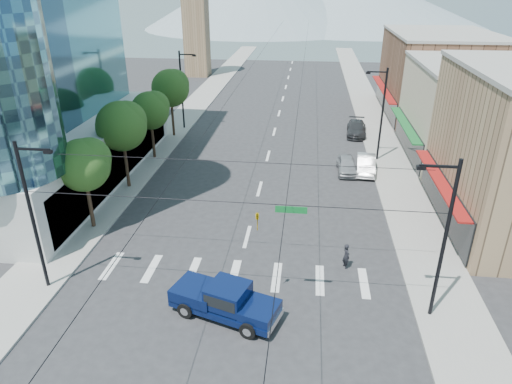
% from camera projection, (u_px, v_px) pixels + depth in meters
% --- Properties ---
extents(ground, '(160.00, 160.00, 0.00)m').
position_uv_depth(ground, '(233.00, 290.00, 26.48)').
color(ground, '#28282B').
rests_on(ground, ground).
extents(sidewalk_left, '(4.00, 120.00, 0.15)m').
position_uv_depth(sidewalk_left, '(194.00, 106.00, 63.61)').
color(sidewalk_left, gray).
rests_on(sidewalk_left, ground).
extents(sidewalk_right, '(4.00, 120.00, 0.15)m').
position_uv_depth(sidewalk_right, '(369.00, 112.00, 61.11)').
color(sidewalk_right, gray).
rests_on(sidewalk_right, ground).
extents(shop_mid, '(12.00, 14.00, 9.00)m').
position_uv_depth(shop_mid, '(476.00, 113.00, 44.02)').
color(shop_mid, tan).
rests_on(shop_mid, ground).
extents(shop_far, '(12.00, 18.00, 10.00)m').
position_uv_depth(shop_far, '(437.00, 76.00, 58.17)').
color(shop_far, brown).
rests_on(shop_far, ground).
extents(clock_tower, '(4.80, 4.80, 20.40)m').
position_uv_depth(clock_tower, '(195.00, 13.00, 79.30)').
color(clock_tower, '#8C6B4C').
rests_on(clock_tower, ground).
extents(tree_near, '(3.65, 3.64, 6.71)m').
position_uv_depth(tree_near, '(85.00, 163.00, 30.97)').
color(tree_near, black).
rests_on(tree_near, ground).
extents(tree_midnear, '(4.09, 4.09, 7.52)m').
position_uv_depth(tree_midnear, '(123.00, 124.00, 37.00)').
color(tree_midnear, black).
rests_on(tree_midnear, ground).
extents(tree_midfar, '(3.65, 3.64, 6.71)m').
position_uv_depth(tree_midfar, '(152.00, 109.00, 43.54)').
color(tree_midfar, black).
rests_on(tree_midfar, ground).
extents(tree_far, '(4.09, 4.09, 7.52)m').
position_uv_depth(tree_far, '(172.00, 87.00, 49.57)').
color(tree_far, black).
rests_on(tree_far, ground).
extents(signal_rig, '(21.80, 0.20, 9.00)m').
position_uv_depth(signal_rig, '(232.00, 229.00, 23.57)').
color(signal_rig, black).
rests_on(signal_rig, ground).
extents(lamp_pole_nw, '(2.00, 0.25, 9.00)m').
position_uv_depth(lamp_pole_nw, '(183.00, 87.00, 52.41)').
color(lamp_pole_nw, black).
rests_on(lamp_pole_nw, ground).
extents(lamp_pole_ne, '(2.00, 0.25, 9.00)m').
position_uv_depth(lamp_pole_ne, '(381.00, 111.00, 43.00)').
color(lamp_pole_ne, black).
rests_on(lamp_pole_ne, ground).
extents(pickup_truck, '(6.24, 3.79, 2.00)m').
position_uv_depth(pickup_truck, '(224.00, 299.00, 24.06)').
color(pickup_truck, '#081540').
rests_on(pickup_truck, ground).
extents(pedestrian, '(0.60, 0.71, 1.67)m').
position_uv_depth(pedestrian, '(346.00, 256.00, 28.18)').
color(pedestrian, black).
rests_on(pedestrian, ground).
extents(parked_car_near, '(1.76, 4.28, 1.45)m').
position_uv_depth(parked_car_near, '(347.00, 165.00, 42.05)').
color(parked_car_near, '#A1A1A6').
rests_on(parked_car_near, ground).
extents(parked_car_mid, '(2.01, 4.79, 1.54)m').
position_uv_depth(parked_car_mid, '(366.00, 164.00, 42.07)').
color(parked_car_mid, silver).
rests_on(parked_car_mid, ground).
extents(parked_car_far, '(2.51, 5.37, 1.52)m').
position_uv_depth(parked_car_far, '(356.00, 129.00, 52.02)').
color(parked_car_far, '#323134').
rests_on(parked_car_far, ground).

